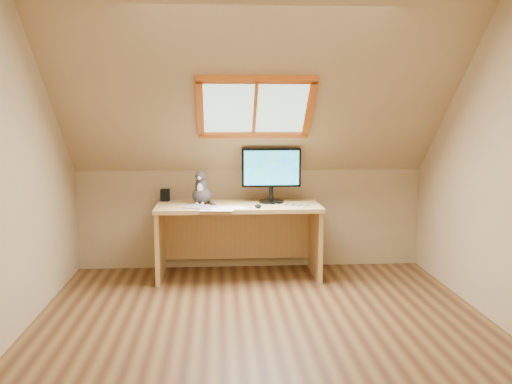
{
  "coord_description": "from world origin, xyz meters",
  "views": [
    {
      "loc": [
        -0.33,
        -4.0,
        1.57
      ],
      "look_at": [
        0.01,
        1.0,
        0.88
      ],
      "focal_mm": 40.0,
      "sensor_mm": 36.0,
      "label": 1
    }
  ],
  "objects": [
    {
      "name": "mouse",
      "position": [
        0.03,
        1.15,
        0.73
      ],
      "size": [
        0.06,
        0.11,
        0.03
      ],
      "primitive_type": "ellipsoid",
      "rotation": [
        0.0,
        0.0,
        -0.02
      ],
      "color": "black",
      "rests_on": "desk"
    },
    {
      "name": "desk",
      "position": [
        -0.14,
        1.45,
        0.49
      ],
      "size": [
        1.56,
        0.68,
        0.71
      ],
      "color": "tan",
      "rests_on": "ground"
    },
    {
      "name": "papers",
      "position": [
        -0.25,
        1.12,
        0.71
      ],
      "size": [
        0.35,
        0.3,
        0.01
      ],
      "color": "white",
      "rests_on": "desk"
    },
    {
      "name": "ground",
      "position": [
        0.0,
        0.0,
        0.0
      ],
      "size": [
        3.5,
        3.5,
        0.0
      ],
      "primitive_type": "plane",
      "color": "brown",
      "rests_on": "ground"
    },
    {
      "name": "desk_speaker",
      "position": [
        -0.86,
        1.63,
        0.77
      ],
      "size": [
        0.09,
        0.09,
        0.12
      ],
      "primitive_type": "cube",
      "rotation": [
        0.0,
        0.0,
        -0.1
      ],
      "color": "black",
      "rests_on": "desk"
    },
    {
      "name": "cat",
      "position": [
        -0.49,
        1.43,
        0.83
      ],
      "size": [
        0.23,
        0.26,
        0.35
      ],
      "color": "#46413E",
      "rests_on": "desk"
    },
    {
      "name": "graphics_tablet",
      "position": [
        -0.48,
        1.19,
        0.72
      ],
      "size": [
        0.35,
        0.31,
        0.01
      ],
      "primitive_type": "cube",
      "rotation": [
        0.0,
        0.0,
        -0.48
      ],
      "color": "#B2B2B7",
      "rests_on": "desk"
    },
    {
      "name": "cables",
      "position": [
        0.32,
        1.26,
        0.71
      ],
      "size": [
        0.51,
        0.26,
        0.01
      ],
      "color": "silver",
      "rests_on": "desk"
    },
    {
      "name": "room_shell",
      "position": [
        0.0,
        -0.09,
        1.43
      ],
      "size": [
        3.52,
        3.52,
        2.41
      ],
      "color": "tan",
      "rests_on": "ground"
    },
    {
      "name": "monitor",
      "position": [
        0.18,
        1.46,
        1.01
      ],
      "size": [
        0.57,
        0.24,
        0.53
      ],
      "color": "black",
      "rests_on": "desk"
    }
  ]
}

